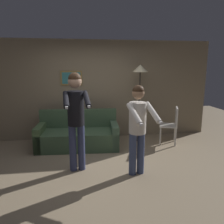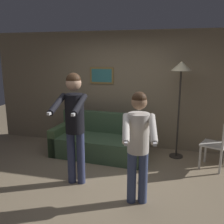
# 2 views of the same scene
# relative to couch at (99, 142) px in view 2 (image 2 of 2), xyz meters

# --- Properties ---
(ground_plane) EXTENTS (12.00, 12.00, 0.00)m
(ground_plane) POSITION_rel_couch_xyz_m (0.43, -1.23, -0.28)
(ground_plane) COLOR gray
(back_wall_assembly) EXTENTS (6.40, 0.09, 2.60)m
(back_wall_assembly) POSITION_rel_couch_xyz_m (0.43, 0.74, 1.02)
(back_wall_assembly) COLOR #86765C
(back_wall_assembly) RESTS_ON ground_plane
(couch) EXTENTS (1.95, 0.96, 0.87)m
(couch) POSITION_rel_couch_xyz_m (0.00, 0.00, 0.00)
(couch) COLOR #405A3E
(couch) RESTS_ON ground_plane
(torchiere_lamp) EXTENTS (0.40, 0.40, 1.96)m
(torchiere_lamp) POSITION_rel_couch_xyz_m (1.59, 0.31, 1.42)
(torchiere_lamp) COLOR #332D28
(torchiere_lamp) RESTS_ON ground_plane
(person_standing_left) EXTENTS (0.47, 0.76, 1.82)m
(person_standing_left) POSITION_rel_couch_xyz_m (-0.01, -1.24, 0.85)
(person_standing_left) COLOR navy
(person_standing_left) RESTS_ON ground_plane
(person_standing_right) EXTENTS (0.51, 0.68, 1.61)m
(person_standing_right) POSITION_rel_couch_xyz_m (1.06, -1.55, 0.69)
(person_standing_right) COLOR #3F4D76
(person_standing_right) RESTS_ON ground_plane
(dining_chair_distant) EXTENTS (0.54, 0.54, 0.93)m
(dining_chair_distant) POSITION_rel_couch_xyz_m (2.33, -0.09, 0.25)
(dining_chair_distant) COLOR silver
(dining_chair_distant) RESTS_ON ground_plane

